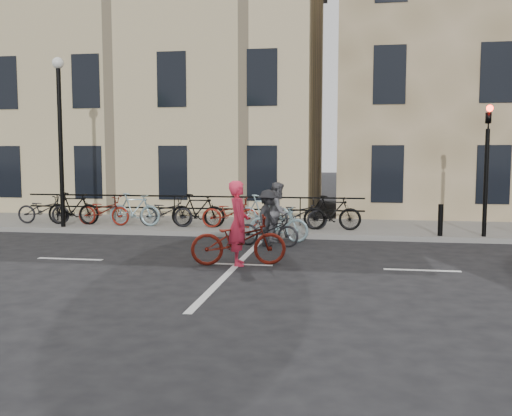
% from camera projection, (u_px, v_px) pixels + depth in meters
% --- Properties ---
extents(ground, '(120.00, 120.00, 0.00)m').
position_uv_depth(ground, '(237.00, 265.00, 12.73)').
color(ground, black).
rests_on(ground, ground).
extents(sidewalk, '(46.00, 4.00, 0.15)m').
position_uv_depth(sidewalk, '(156.00, 224.00, 19.26)').
color(sidewalk, slate).
rests_on(sidewalk, ground).
extents(building_east, '(14.00, 10.00, 12.00)m').
position_uv_depth(building_east, '(512.00, 63.00, 23.46)').
color(building_east, '#8A7753').
rests_on(building_east, sidewalk).
extents(building_west, '(20.00, 10.00, 10.00)m').
position_uv_depth(building_west, '(101.00, 95.00, 26.45)').
color(building_west, tan).
rests_on(building_west, sidewalk).
extents(traffic_light, '(0.18, 0.30, 3.90)m').
position_uv_depth(traffic_light, '(487.00, 154.00, 15.76)').
color(traffic_light, black).
rests_on(traffic_light, sidewalk).
extents(lamp_post, '(0.36, 0.36, 5.28)m').
position_uv_depth(lamp_post, '(60.00, 121.00, 17.76)').
color(lamp_post, black).
rests_on(lamp_post, sidewalk).
extents(bollard_east, '(0.14, 0.14, 0.90)m').
position_uv_depth(bollard_east, '(440.00, 220.00, 16.04)').
color(bollard_east, black).
rests_on(bollard_east, sidewalk).
extents(parked_bikes, '(11.45, 1.23, 1.05)m').
position_uv_depth(parked_bikes, '(181.00, 211.00, 18.07)').
color(parked_bikes, black).
rests_on(parked_bikes, sidewalk).
extents(cyclist_pink, '(2.23, 1.22, 1.88)m').
position_uv_depth(cyclist_pink, '(238.00, 236.00, 12.63)').
color(cyclist_pink, maroon).
rests_on(cyclist_pink, ground).
extents(cyclist_grey, '(1.78, 0.90, 1.67)m').
position_uv_depth(cyclist_grey, '(278.00, 218.00, 15.93)').
color(cyclist_grey, '#7F9FA7').
rests_on(cyclist_grey, ground).
extents(cyclist_dark, '(1.78, 1.06, 1.51)m').
position_uv_depth(cyclist_dark, '(268.00, 224.00, 15.20)').
color(cyclist_dark, black).
rests_on(cyclist_dark, ground).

